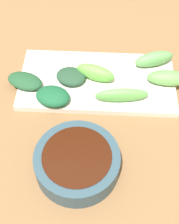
% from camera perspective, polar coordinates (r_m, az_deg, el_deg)
% --- Properties ---
extents(tabletop, '(2.10, 2.10, 0.02)m').
position_cam_1_polar(tabletop, '(0.61, -1.26, -0.45)').
color(tabletop, brown).
rests_on(tabletop, ground).
extents(sauce_bowl, '(0.13, 0.13, 0.04)m').
position_cam_1_polar(sauce_bowl, '(0.52, -1.66, -8.71)').
color(sauce_bowl, '#304A57').
rests_on(sauce_bowl, tabletop).
extents(serving_plate, '(0.15, 0.30, 0.01)m').
position_cam_1_polar(serving_plate, '(0.64, 1.34, 5.34)').
color(serving_plate, silver).
rests_on(serving_plate, tabletop).
extents(broccoli_stalk_0, '(0.03, 0.10, 0.03)m').
position_cam_1_polar(broccoli_stalk_0, '(0.59, 5.65, 2.96)').
color(broccoli_stalk_0, '#61B34F').
rests_on(broccoli_stalk_0, serving_plate).
extents(broccoli_leafy_1, '(0.06, 0.08, 0.02)m').
position_cam_1_polar(broccoli_leafy_1, '(0.63, -11.19, 5.33)').
color(broccoli_leafy_1, '#214E2E').
rests_on(broccoli_leafy_1, serving_plate).
extents(broccoli_stalk_2, '(0.05, 0.08, 0.03)m').
position_cam_1_polar(broccoli_stalk_2, '(0.62, 1.02, 6.88)').
color(broccoli_stalk_2, '#68B846').
rests_on(broccoli_stalk_2, serving_plate).
extents(broccoli_leafy_3, '(0.06, 0.07, 0.02)m').
position_cam_1_polar(broccoli_leafy_3, '(0.59, -6.41, 2.73)').
color(broccoli_leafy_3, '#1A5733').
rests_on(broccoli_leafy_3, serving_plate).
extents(broccoli_stalk_4, '(0.05, 0.08, 0.03)m').
position_cam_1_polar(broccoli_stalk_4, '(0.66, 11.20, 9.06)').
color(broccoli_stalk_4, '#61A155').
rests_on(broccoli_stalk_4, serving_plate).
extents(broccoli_stalk_5, '(0.03, 0.08, 0.03)m').
position_cam_1_polar(broccoli_stalk_5, '(0.63, 13.72, 5.77)').
color(broccoli_stalk_5, '#64A44F').
rests_on(broccoli_stalk_5, serving_plate).
extents(broccoli_leafy_6, '(0.06, 0.07, 0.02)m').
position_cam_1_polar(broccoli_leafy_6, '(0.63, -3.27, 6.20)').
color(broccoli_leafy_6, '#24462E').
rests_on(broccoli_leafy_6, serving_plate).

